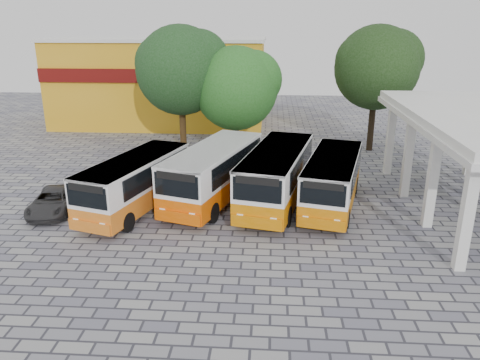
# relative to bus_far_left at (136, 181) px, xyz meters

# --- Properties ---
(ground) EXTENTS (90.00, 90.00, 0.00)m
(ground) POSITION_rel_bus_far_left_xyz_m (7.34, -2.98, -1.69)
(ground) COLOR slate
(ground) RESTS_ON ground
(terminal_shelter) EXTENTS (6.80, 15.80, 5.40)m
(terminal_shelter) POSITION_rel_bus_far_left_xyz_m (17.84, 1.02, 3.23)
(terminal_shelter) COLOR silver
(terminal_shelter) RESTS_ON ground
(shophouse_block) EXTENTS (20.40, 10.40, 8.30)m
(shophouse_block) POSITION_rel_bus_far_left_xyz_m (-3.66, 23.00, 2.48)
(shophouse_block) COLOR orange
(shophouse_block) RESTS_ON ground
(bus_far_left) EXTENTS (4.67, 8.58, 2.91)m
(bus_far_left) POSITION_rel_bus_far_left_xyz_m (0.00, 0.00, 0.00)
(bus_far_left) COLOR orange
(bus_far_left) RESTS_ON ground
(bus_centre_left) EXTENTS (5.17, 9.32, 3.16)m
(bus_centre_left) POSITION_rel_bus_far_left_xyz_m (4.07, 1.58, 0.14)
(bus_centre_left) COLOR #DE5200
(bus_centre_left) RESTS_ON ground
(bus_centre_right) EXTENTS (4.50, 9.23, 3.17)m
(bus_centre_right) POSITION_rel_bus_far_left_xyz_m (7.60, 1.31, 0.15)
(bus_centre_right) COLOR #CA6D00
(bus_centre_right) RESTS_ON ground
(bus_far_right) EXTENTS (4.27, 8.45, 2.89)m
(bus_far_right) POSITION_rel_bus_far_left_xyz_m (10.67, 1.11, -0.01)
(bus_far_right) COLOR #C96B01
(bus_far_right) RESTS_ON ground
(tree_left) EXTENTS (6.99, 6.66, 9.66)m
(tree_left) POSITION_rel_bus_far_left_xyz_m (0.50, 11.93, 4.86)
(tree_left) COLOR #472F16
(tree_left) RESTS_ON ground
(tree_middle) EXTENTS (6.53, 6.22, 8.17)m
(tree_middle) POSITION_rel_bus_far_left_xyz_m (4.66, 11.62, 3.58)
(tree_middle) COLOR #4C2F1A
(tree_middle) RESTS_ON ground
(tree_right) EXTENTS (6.71, 6.39, 9.66)m
(tree_right) POSITION_rel_bus_far_left_xyz_m (15.23, 13.54, 4.98)
(tree_right) COLOR black
(tree_right) RESTS_ON ground
(parked_car) EXTENTS (2.67, 4.67, 1.23)m
(parked_car) POSITION_rel_bus_far_left_xyz_m (-4.44, -0.59, -1.07)
(parked_car) COLOR #2C2C2E
(parked_car) RESTS_ON ground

